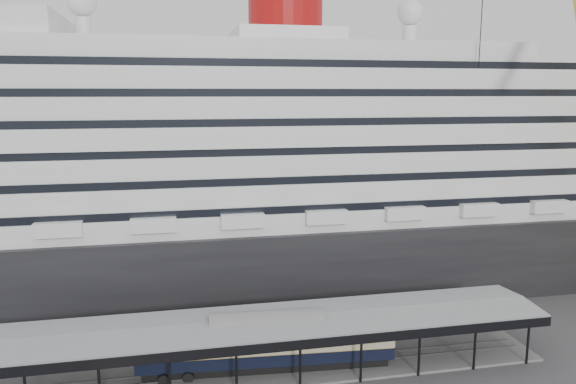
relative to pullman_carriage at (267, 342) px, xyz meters
name	(u,v)px	position (x,y,z in m)	size (l,w,h in m)	color
cruise_ship	(229,153)	(-0.49, 27.00, 15.44)	(130.00, 30.00, 43.90)	black
platform_canopy	(261,348)	(-0.54, 0.00, -0.54)	(56.00, 9.18, 5.30)	slate
pullman_carriage	(267,342)	(0.00, 0.00, 0.00)	(24.77, 5.02, 24.15)	black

